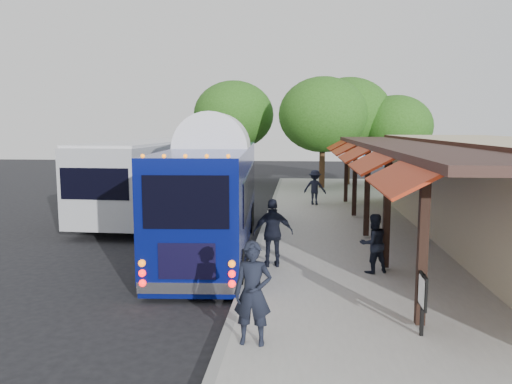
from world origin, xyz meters
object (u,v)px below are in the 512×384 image
at_px(city_bus, 155,173).
at_px(sign_board, 423,294).
at_px(ped_b, 373,243).
at_px(ped_c, 273,233).
at_px(ped_d, 315,187).
at_px(ped_a, 253,293).
at_px(coach_bus, 214,190).

xyz_separation_m(city_bus, sign_board, (9.07, -13.62, -0.93)).
xyz_separation_m(ped_b, ped_c, (-2.70, 0.36, 0.16)).
height_order(city_bus, ped_c, city_bus).
relative_size(ped_d, sign_board, 1.47).
bearing_deg(city_bus, ped_b, -44.95).
bearing_deg(ped_c, ped_a, 81.83).
distance_m(ped_a, ped_c, 5.06).
height_order(ped_a, ped_c, ped_c).
distance_m(city_bus, ped_b, 12.98).
bearing_deg(ped_d, city_bus, 30.28).
relative_size(coach_bus, ped_b, 7.10).
relative_size(ped_b, sign_board, 1.35).
height_order(ped_c, ped_d, ped_c).
height_order(ped_c, sign_board, ped_c).
height_order(coach_bus, ped_c, coach_bus).
bearing_deg(coach_bus, ped_d, 63.51).
xyz_separation_m(coach_bus, ped_b, (4.85, -3.13, -0.98)).
xyz_separation_m(city_bus, ped_d, (7.53, 2.14, -0.86)).
distance_m(city_bus, ped_a, 15.45).
distance_m(city_bus, ped_c, 11.01).
distance_m(ped_b, ped_d, 11.75).
relative_size(coach_bus, ped_a, 6.02).
height_order(ped_b, sign_board, ped_b).
distance_m(ped_b, ped_c, 2.73).
height_order(ped_d, sign_board, ped_d).
relative_size(ped_c, ped_d, 1.10).
xyz_separation_m(coach_bus, ped_d, (3.64, 8.56, -0.91)).
bearing_deg(ped_c, ped_d, -104.60).
bearing_deg(ped_b, ped_a, 37.17).
bearing_deg(ped_a, ped_c, 92.29).
distance_m(coach_bus, ped_c, 3.59).
bearing_deg(ped_c, coach_bus, -59.25).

